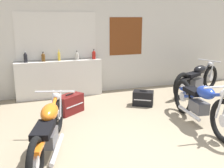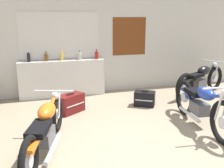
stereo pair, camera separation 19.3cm
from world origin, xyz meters
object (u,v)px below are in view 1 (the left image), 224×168
object	(u,v)px
bottle_center	(59,56)
motorcycle_orange	(49,128)
bottle_left_center	(43,57)
bottle_rightmost	(94,55)
hard_case_black	(143,98)
bottle_leftmost	(25,57)
motorcycle_blue	(201,103)
hard_case_darkred	(70,104)
bottle_right_center	(77,56)
motorcycle_black	(197,79)

from	to	relation	value
bottle_center	motorcycle_orange	size ratio (longest dim) A/B	0.13
bottle_left_center	bottle_rightmost	size ratio (longest dim) A/B	0.94
bottle_rightmost	hard_case_black	bearing A→B (deg)	-57.45
bottle_leftmost	bottle_center	distance (m)	0.77
motorcycle_blue	motorcycle_orange	world-z (taller)	motorcycle_blue
bottle_center	hard_case_black	xyz separation A→B (m)	(1.67, -1.26, -0.87)
motorcycle_orange	hard_case_darkred	xyz separation A→B (m)	(0.57, 1.58, -0.20)
motorcycle_blue	hard_case_black	bearing A→B (deg)	109.73
motorcycle_blue	hard_case_black	world-z (taller)	motorcycle_blue
hard_case_darkred	hard_case_black	xyz separation A→B (m)	(1.65, -0.04, -0.03)
motorcycle_blue	hard_case_black	distance (m)	1.48
bottle_rightmost	motorcycle_orange	bearing A→B (deg)	-117.16
hard_case_darkred	bottle_rightmost	bearing A→B (deg)	54.67
bottle_leftmost	motorcycle_blue	size ratio (longest dim) A/B	0.13
bottle_leftmost	hard_case_black	size ratio (longest dim) A/B	0.51
bottle_rightmost	hard_case_black	distance (m)	1.71
bottle_leftmost	hard_case_black	world-z (taller)	bottle_leftmost
bottle_center	bottle_rightmost	bearing A→B (deg)	-0.89
bottle_right_center	motorcycle_black	world-z (taller)	bottle_right_center
motorcycle_black	bottle_center	bearing A→B (deg)	165.41
hard_case_black	bottle_center	bearing A→B (deg)	142.80
motorcycle_black	hard_case_black	size ratio (longest dim) A/B	3.59
hard_case_darkred	motorcycle_blue	bearing A→B (deg)	-33.45
bottle_center	bottle_left_center	bearing A→B (deg)	177.11
motorcycle_blue	bottle_leftmost	bearing A→B (deg)	138.02
bottle_center	bottle_rightmost	size ratio (longest dim) A/B	1.10
bottle_left_center	bottle_right_center	xyz separation A→B (m)	(0.81, -0.04, -0.00)
bottle_center	bottle_right_center	size ratio (longest dim) A/B	1.19
hard_case_darkred	motorcycle_orange	bearing A→B (deg)	-109.97
bottle_leftmost	bottle_right_center	xyz separation A→B (m)	(1.21, -0.02, -0.02)
bottle_left_center	motorcycle_black	xyz separation A→B (m)	(3.75, -0.90, -0.61)
hard_case_darkred	bottle_left_center	bearing A→B (deg)	107.15
motorcycle_black	hard_case_darkred	distance (m)	3.39
bottle_left_center	motorcycle_orange	xyz separation A→B (m)	(-0.19, -2.82, -0.62)
bottle_leftmost	motorcycle_black	xyz separation A→B (m)	(4.15, -0.88, -0.63)
motorcycle_orange	hard_case_darkred	world-z (taller)	motorcycle_orange
bottle_leftmost	motorcycle_orange	bearing A→B (deg)	-85.67
bottle_center	motorcycle_orange	bearing A→B (deg)	-101.35
hard_case_black	bottle_left_center	bearing A→B (deg)	147.78
bottle_leftmost	hard_case_darkred	distance (m)	1.67
bottle_left_center	bottle_center	size ratio (longest dim) A/B	0.86
bottle_leftmost	bottle_right_center	size ratio (longest dim) A/B	1.17
motorcycle_orange	hard_case_black	distance (m)	2.71
motorcycle_blue	hard_case_black	size ratio (longest dim) A/B	3.87
hard_case_black	motorcycle_blue	bearing A→B (deg)	-70.27
bottle_center	motorcycle_blue	bearing A→B (deg)	-50.71
bottle_leftmost	bottle_rightmost	xyz separation A→B (m)	(1.64, -0.01, -0.01)
motorcycle_blue	bottle_rightmost	bearing A→B (deg)	116.19
bottle_rightmost	bottle_left_center	bearing A→B (deg)	178.51
bottle_left_center	bottle_right_center	bearing A→B (deg)	-2.87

